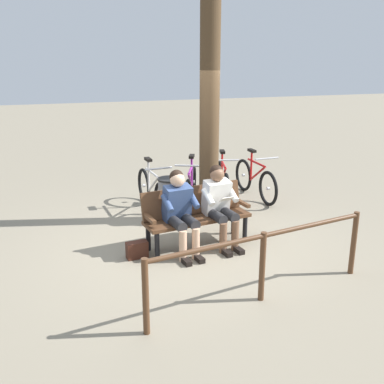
{
  "coord_description": "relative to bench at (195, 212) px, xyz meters",
  "views": [
    {
      "loc": [
        1.7,
        6.13,
        2.82
      ],
      "look_at": [
        -0.19,
        -0.24,
        0.75
      ],
      "focal_mm": 43.08,
      "sensor_mm": 36.0,
      "label": 1
    }
  ],
  "objects": [
    {
      "name": "litter_bin",
      "position": [
        0.14,
        -1.04,
        -0.13
      ],
      "size": [
        0.39,
        0.39,
        0.76
      ],
      "color": "slate",
      "rests_on": "ground"
    },
    {
      "name": "tree_trunk",
      "position": [
        -0.53,
        -0.98,
        1.31
      ],
      "size": [
        0.32,
        0.32,
        3.63
      ],
      "primitive_type": "cylinder",
      "color": "#4C3823",
      "rests_on": "ground"
    },
    {
      "name": "bicycle_green",
      "position": [
        -0.42,
        -1.69,
        -0.15
      ],
      "size": [
        0.73,
        1.58,
        0.94
      ],
      "rotation": [
        0.0,
        0.0,
        1.18
      ],
      "color": "black",
      "rests_on": "ground"
    },
    {
      "name": "bench",
      "position": [
        0.0,
        0.0,
        0.0
      ],
      "size": [
        1.66,
        0.74,
        0.87
      ],
      "rotation": [
        0.0,
        0.0,
        0.17
      ],
      "color": "#51331E",
      "rests_on": "ground"
    },
    {
      "name": "railing_fence",
      "position": [
        -0.26,
        1.78,
        0.08
      ],
      "size": [
        2.9,
        0.64,
        0.85
      ],
      "rotation": [
        0.0,
        0.0,
        0.2
      ],
      "color": "#51331E",
      "rests_on": "ground"
    },
    {
      "name": "bicycle_red",
      "position": [
        -1.14,
        -1.91,
        -0.15
      ],
      "size": [
        0.55,
        1.65,
        0.94
      ],
      "rotation": [
        0.0,
        0.0,
        1.34
      ],
      "color": "black",
      "rests_on": "ground"
    },
    {
      "name": "person_companion",
      "position": [
        0.29,
        0.22,
        0.16
      ],
      "size": [
        0.53,
        0.81,
        1.2
      ],
      "rotation": [
        0.0,
        0.0,
        0.17
      ],
      "color": "#334772",
      "rests_on": "ground"
    },
    {
      "name": "bicycle_orange",
      "position": [
        -1.79,
        -1.83,
        -0.15
      ],
      "size": [
        0.48,
        1.68,
        0.94
      ],
      "rotation": [
        0.0,
        0.0,
        1.64
      ],
      "color": "black",
      "rests_on": "ground"
    },
    {
      "name": "ground_plane",
      "position": [
        0.17,
        0.02,
        -0.51
      ],
      "size": [
        40.0,
        40.0,
        0.0
      ],
      "primitive_type": "plane",
      "color": "gray"
    },
    {
      "name": "bicycle_black",
      "position": [
        0.31,
        -1.67,
        -0.15
      ],
      "size": [
        0.48,
        1.68,
        0.94
      ],
      "rotation": [
        0.0,
        0.0,
        1.68
      ],
      "color": "black",
      "rests_on": "ground"
    },
    {
      "name": "person_reading",
      "position": [
        -0.34,
        0.11,
        0.16
      ],
      "size": [
        0.53,
        0.81,
        1.2
      ],
      "rotation": [
        0.0,
        0.0,
        0.17
      ],
      "color": "white",
      "rests_on": "ground"
    },
    {
      "name": "handbag",
      "position": [
        0.93,
        0.24,
        -0.39
      ],
      "size": [
        0.32,
        0.18,
        0.24
      ],
      "primitive_type": "cube",
      "rotation": [
        0.0,
        0.0,
        0.13
      ],
      "color": "#3F1E14",
      "rests_on": "ground"
    }
  ]
}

